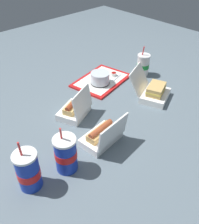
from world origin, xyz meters
The scene contains 12 objects.
ground_plane centered at (0.00, 0.00, 0.00)m, with size 3.20×3.20×0.00m, color slate.
food_tray centered at (-0.25, -0.25, 0.01)m, with size 0.41×0.33×0.01m.
cake_container centered at (-0.21, -0.22, 0.05)m, with size 0.12×0.12×0.08m.
ketchup_cup centered at (-0.35, -0.22, 0.03)m, with size 0.04×0.04×0.02m.
napkin_stack centered at (-0.24, -0.29, 0.02)m, with size 0.10×0.10×0.00m, color white.
plastic_fork centered at (-0.34, -0.19, 0.02)m, with size 0.11×0.01×0.01m, color white.
clamshell_hotdog_front centered at (0.15, 0.18, 0.04)m, with size 0.21×0.16×0.16m.
clamshell_sandwich_right centered at (-0.34, 0.11, 0.04)m, with size 0.26×0.27×0.17m.
clamshell_hotdog_left centered at (0.11, -0.08, 0.04)m, with size 0.21×0.19×0.17m.
soda_cup_back centered at (0.37, 0.19, 0.09)m, with size 0.10×0.10×0.23m.
soda_cup_corner centered at (0.53, 0.16, 0.09)m, with size 0.10×0.10×0.24m.
soda_cup_center centered at (-0.52, -0.12, 0.07)m, with size 0.09×0.09×0.21m.
Camera 1 is at (0.76, 0.80, 0.85)m, focal length 40.00 mm.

